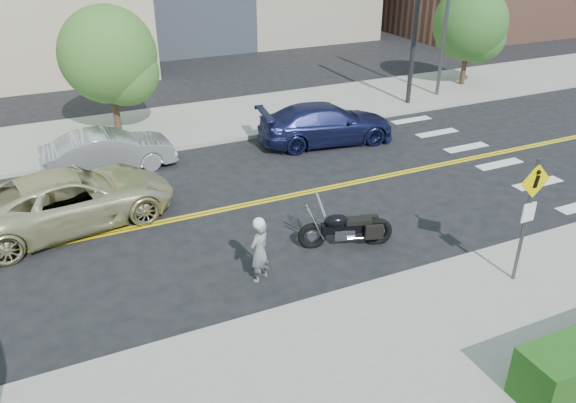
# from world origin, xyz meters

# --- Properties ---
(ground_plane) EXTENTS (120.00, 120.00, 0.00)m
(ground_plane) POSITION_xyz_m (0.00, 0.00, 0.00)
(ground_plane) COLOR black
(ground_plane) RESTS_ON ground
(sidewalk_near) EXTENTS (60.00, 5.00, 0.15)m
(sidewalk_near) POSITION_xyz_m (0.00, -7.50, 0.07)
(sidewalk_near) COLOR #9E9B91
(sidewalk_near) RESTS_ON ground_plane
(sidewalk_far) EXTENTS (60.00, 5.00, 0.15)m
(sidewalk_far) POSITION_xyz_m (0.00, 7.50, 0.07)
(sidewalk_far) COLOR #9E9B91
(sidewalk_far) RESTS_ON ground_plane
(lamp_post) EXTENTS (0.16, 0.16, 8.00)m
(lamp_post) POSITION_xyz_m (12.00, 6.50, 4.15)
(lamp_post) COLOR #4C4C51
(lamp_post) RESTS_ON sidewalk_far
(pedestrian_sign) EXTENTS (0.78, 0.08, 3.00)m
(pedestrian_sign) POSITION_xyz_m (4.20, -6.31, 1.96)
(pedestrian_sign) COLOR #4C4C51
(pedestrian_sign) RESTS_ON sidewalk_near
(motorcyclist) EXTENTS (0.68, 0.59, 1.65)m
(motorcyclist) POSITION_xyz_m (-1.06, -3.70, 0.82)
(motorcyclist) COLOR silver
(motorcyclist) RESTS_ON ground
(motorcycle) EXTENTS (2.48, 1.41, 1.44)m
(motorcycle) POSITION_xyz_m (1.53, -3.18, 0.72)
(motorcycle) COLOR black
(motorcycle) RESTS_ON ground
(suv) EXTENTS (5.90, 3.48, 1.54)m
(suv) POSITION_xyz_m (-4.71, 0.93, 0.77)
(suv) COLOR beige
(suv) RESTS_ON ground
(parked_car_silver) EXTENTS (4.31, 1.71, 1.39)m
(parked_car_silver) POSITION_xyz_m (-3.22, 4.20, 0.70)
(parked_car_silver) COLOR #B3B4BB
(parked_car_silver) RESTS_ON ground
(parked_car_blue) EXTENTS (5.31, 2.74, 1.47)m
(parked_car_blue) POSITION_xyz_m (4.55, 3.55, 0.74)
(parked_car_blue) COLOR #1A1F50
(parked_car_blue) RESTS_ON ground
(tree_far_a) EXTENTS (3.55, 3.55, 4.86)m
(tree_far_a) POSITION_xyz_m (-2.38, 7.70, 3.07)
(tree_far_a) COLOR #382619
(tree_far_a) RESTS_ON ground
(tree_far_b) EXTENTS (3.47, 3.47, 4.80)m
(tree_far_b) POSITION_xyz_m (14.25, 7.44, 3.06)
(tree_far_b) COLOR #382619
(tree_far_b) RESTS_ON ground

